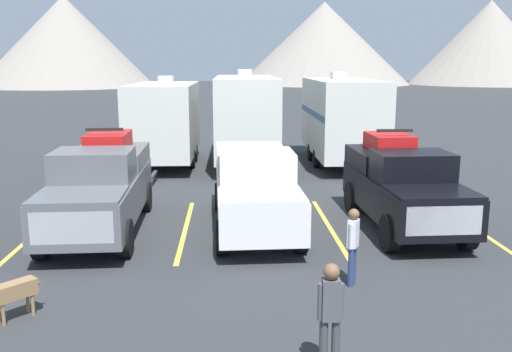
% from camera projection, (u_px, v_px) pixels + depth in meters
% --- Properties ---
extents(ground_plane, '(240.00, 240.00, 0.00)m').
position_uv_depth(ground_plane, '(257.00, 221.00, 15.42)').
color(ground_plane, '#2D3033').
extents(pickup_truck_a, '(2.26, 5.93, 2.57)m').
position_uv_depth(pickup_truck_a, '(101.00, 185.00, 14.40)').
color(pickup_truck_a, '#595B60').
rests_on(pickup_truck_a, ground).
extents(pickup_truck_b, '(2.22, 5.82, 2.14)m').
position_uv_depth(pickup_truck_b, '(254.00, 186.00, 14.62)').
color(pickup_truck_b, white).
rests_on(pickup_truck_b, ground).
extents(pickup_truck_c, '(2.24, 5.26, 2.52)m').
position_uv_depth(pickup_truck_c, '(402.00, 184.00, 14.68)').
color(pickup_truck_c, black).
rests_on(pickup_truck_c, ground).
extents(lot_stripe_a, '(0.12, 5.50, 0.01)m').
position_uv_depth(lot_stripe_a, '(38.00, 231.00, 14.49)').
color(lot_stripe_a, gold).
rests_on(lot_stripe_a, ground).
extents(lot_stripe_b, '(0.12, 5.50, 0.01)m').
position_uv_depth(lot_stripe_b, '(185.00, 229.00, 14.67)').
color(lot_stripe_b, gold).
rests_on(lot_stripe_b, ground).
extents(lot_stripe_c, '(0.12, 5.50, 0.01)m').
position_uv_depth(lot_stripe_c, '(329.00, 227.00, 14.85)').
color(lot_stripe_c, gold).
rests_on(lot_stripe_c, ground).
extents(lot_stripe_d, '(0.12, 5.50, 0.01)m').
position_uv_depth(lot_stripe_d, '(470.00, 225.00, 15.03)').
color(lot_stripe_d, gold).
rests_on(lot_stripe_d, ground).
extents(camper_trailer_a, '(2.62, 7.44, 3.74)m').
position_uv_depth(camper_trailer_a, '(165.00, 119.00, 23.39)').
color(camper_trailer_a, silver).
rests_on(camper_trailer_a, ground).
extents(camper_trailer_b, '(2.58, 8.79, 4.01)m').
position_uv_depth(camper_trailer_b, '(246.00, 115.00, 23.81)').
color(camper_trailer_b, silver).
rests_on(camper_trailer_b, ground).
extents(camper_trailer_c, '(2.64, 8.20, 3.90)m').
position_uv_depth(camper_trailer_c, '(342.00, 116.00, 23.67)').
color(camper_trailer_c, silver).
rests_on(camper_trailer_c, ground).
extents(person_a, '(0.36, 0.23, 1.64)m').
position_uv_depth(person_a, '(330.00, 312.00, 7.62)').
color(person_a, '#3F3F42').
rests_on(person_a, ground).
extents(person_c, '(0.27, 0.31, 1.55)m').
position_uv_depth(person_c, '(353.00, 242.00, 10.79)').
color(person_c, navy).
rests_on(person_c, ground).
extents(dog, '(0.78, 0.81, 0.78)m').
position_uv_depth(dog, '(7.00, 292.00, 9.32)').
color(dog, olive).
rests_on(dog, ground).
extents(mountain_ridge, '(137.15, 42.16, 16.35)m').
position_uv_depth(mountain_ridge, '(236.00, 44.00, 106.75)').
color(mountain_ridge, gray).
rests_on(mountain_ridge, ground).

